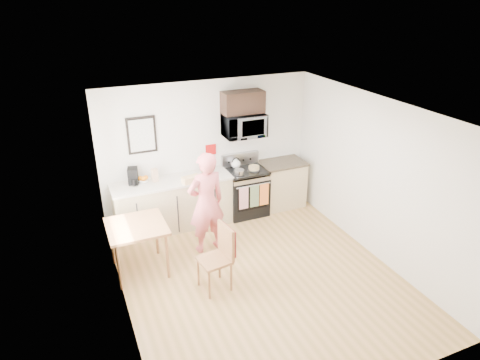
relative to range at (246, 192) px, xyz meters
name	(u,v)px	position (x,y,z in m)	size (l,w,h in m)	color
floor	(260,276)	(-0.63, -1.98, -0.44)	(4.60, 4.60, 0.00)	olive
back_wall	(208,150)	(-0.63, 0.32, 0.86)	(4.00, 0.04, 2.60)	white
front_wall	(366,301)	(-0.63, -4.28, 0.86)	(4.00, 0.04, 2.60)	white
left_wall	(118,230)	(-2.63, -1.98, 0.86)	(0.04, 4.60, 2.60)	white
right_wall	(375,179)	(1.37, -1.98, 0.86)	(0.04, 4.60, 2.60)	white
ceiling	(264,112)	(-0.63, -1.98, 2.16)	(4.00, 4.60, 0.04)	silver
window	(109,186)	(-2.59, -1.18, 1.11)	(0.06, 1.40, 1.50)	silver
cabinet_left	(173,205)	(-1.43, 0.02, 0.01)	(2.10, 0.60, 0.90)	tan
countertop_left	(172,181)	(-1.43, 0.02, 0.48)	(2.14, 0.64, 0.04)	beige
cabinet_right	(281,185)	(0.80, 0.02, 0.01)	(0.84, 0.60, 0.90)	tan
countertop_right	(282,163)	(0.80, 0.02, 0.48)	(0.88, 0.64, 0.04)	black
range	(246,192)	(0.00, 0.00, 0.00)	(0.76, 0.70, 1.16)	black
microwave	(244,125)	(0.00, 0.10, 1.32)	(0.76, 0.51, 0.42)	#A5A5AA
upper_cabinet	(243,102)	(0.00, 0.15, 1.74)	(0.76, 0.35, 0.40)	black
wall_art	(142,135)	(-1.83, 0.30, 1.31)	(0.50, 0.04, 0.65)	black
wall_trivet	(211,150)	(-0.58, 0.31, 0.86)	(0.20, 0.02, 0.20)	#AA0E0E
person	(206,203)	(-1.11, -0.93, 0.44)	(0.64, 0.42, 1.75)	#CE3847
dining_table	(137,231)	(-2.28, -1.08, 0.28)	(0.86, 0.86, 0.81)	brown
chair	(223,248)	(-1.22, -1.93, 0.21)	(0.52, 0.48, 1.00)	brown
knife_block	(205,167)	(-0.76, 0.13, 0.60)	(0.09, 0.13, 0.20)	brown
utensil_crock	(204,165)	(-0.77, 0.18, 0.63)	(0.11, 0.11, 0.32)	#AA0E0E
fruit_bowl	(144,179)	(-1.89, 0.16, 0.55)	(0.30, 0.30, 0.11)	white
milk_carton	(155,175)	(-1.71, 0.10, 0.62)	(0.09, 0.09, 0.24)	tan
coffee_maker	(133,177)	(-2.07, 0.14, 0.64)	(0.21, 0.26, 0.29)	black
bread_bag	(191,179)	(-1.14, -0.20, 0.56)	(0.31, 0.15, 0.12)	#E0AC75
cake	(254,168)	(0.13, -0.09, 0.53)	(0.24, 0.24, 0.08)	black
kettle	(236,164)	(-0.15, 0.12, 0.58)	(0.17, 0.17, 0.22)	white
pot	(239,172)	(-0.21, -0.17, 0.53)	(0.19, 0.29, 0.09)	#A5A5AA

